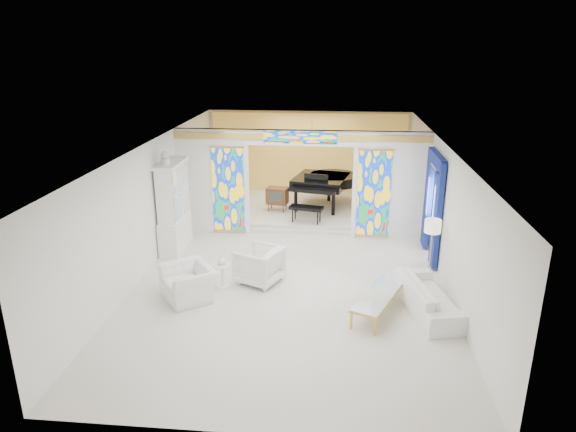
# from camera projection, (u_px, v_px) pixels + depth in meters

# --- Properties ---
(floor) EXTENTS (12.00, 12.00, 0.00)m
(floor) POSITION_uv_depth(u_px,v_px,m) (294.00, 262.00, 12.89)
(floor) COLOR silver
(floor) RESTS_ON ground
(ceiling) EXTENTS (7.00, 12.00, 0.02)m
(ceiling) POSITION_uv_depth(u_px,v_px,m) (295.00, 144.00, 11.92)
(ceiling) COLOR silver
(ceiling) RESTS_ON wall_back
(wall_back) EXTENTS (7.00, 0.02, 3.00)m
(wall_back) POSITION_uv_depth(u_px,v_px,m) (309.00, 154.00, 18.06)
(wall_back) COLOR white
(wall_back) RESTS_ON floor
(wall_front) EXTENTS (7.00, 0.02, 3.00)m
(wall_front) POSITION_uv_depth(u_px,v_px,m) (257.00, 343.00, 6.75)
(wall_front) COLOR white
(wall_front) RESTS_ON floor
(wall_left) EXTENTS (0.02, 12.00, 3.00)m
(wall_left) POSITION_uv_depth(u_px,v_px,m) (154.00, 201.00, 12.72)
(wall_left) COLOR white
(wall_left) RESTS_ON floor
(wall_right) EXTENTS (0.02, 12.00, 3.00)m
(wall_right) POSITION_uv_depth(u_px,v_px,m) (442.00, 210.00, 12.09)
(wall_right) COLOR white
(wall_right) RESTS_ON floor
(partition_wall) EXTENTS (7.00, 0.22, 3.00)m
(partition_wall) POSITION_uv_depth(u_px,v_px,m) (301.00, 179.00, 14.24)
(partition_wall) COLOR white
(partition_wall) RESTS_ON floor
(stained_glass_left) EXTENTS (0.90, 0.04, 2.40)m
(stained_glass_left) POSITION_uv_depth(u_px,v_px,m) (228.00, 190.00, 14.43)
(stained_glass_left) COLOR gold
(stained_glass_left) RESTS_ON partition_wall
(stained_glass_right) EXTENTS (0.90, 0.04, 2.40)m
(stained_glass_right) POSITION_uv_depth(u_px,v_px,m) (374.00, 194.00, 14.07)
(stained_glass_right) COLOR gold
(stained_glass_right) RESTS_ON partition_wall
(stained_glass_transom) EXTENTS (2.00, 0.04, 0.34)m
(stained_glass_transom) POSITION_uv_depth(u_px,v_px,m) (301.00, 137.00, 13.76)
(stained_glass_transom) COLOR gold
(stained_glass_transom) RESTS_ON partition_wall
(alcove_platform) EXTENTS (6.80, 3.80, 0.18)m
(alcove_platform) POSITION_uv_depth(u_px,v_px,m) (305.00, 209.00, 16.72)
(alcove_platform) COLOR silver
(alcove_platform) RESTS_ON floor
(gold_curtain_back) EXTENTS (6.70, 0.10, 2.90)m
(gold_curtain_back) POSITION_uv_depth(u_px,v_px,m) (308.00, 155.00, 17.95)
(gold_curtain_back) COLOR #F3C154
(gold_curtain_back) RESTS_ON wall_back
(chandelier) EXTENTS (0.48, 0.48, 0.30)m
(chandelier) POSITION_uv_depth(u_px,v_px,m) (312.00, 134.00, 15.82)
(chandelier) COLOR gold
(chandelier) RESTS_ON ceiling
(blue_drapes) EXTENTS (0.14, 1.85, 2.65)m
(blue_drapes) POSITION_uv_depth(u_px,v_px,m) (433.00, 198.00, 12.74)
(blue_drapes) COLOR navy
(blue_drapes) RESTS_ON wall_right
(china_cabinet) EXTENTS (0.56, 1.46, 2.72)m
(china_cabinet) POSITION_uv_depth(u_px,v_px,m) (174.00, 207.00, 13.36)
(china_cabinet) COLOR white
(china_cabinet) RESTS_ON floor
(armchair_left) EXTENTS (1.43, 1.46, 0.72)m
(armchair_left) POSITION_uv_depth(u_px,v_px,m) (188.00, 283.00, 11.00)
(armchair_left) COLOR white
(armchair_left) RESTS_ON floor
(armchair_right) EXTENTS (1.22, 1.20, 0.85)m
(armchair_right) POSITION_uv_depth(u_px,v_px,m) (259.00, 265.00, 11.71)
(armchair_right) COLOR white
(armchair_right) RESTS_ON floor
(sofa) EXTENTS (1.33, 2.33, 0.64)m
(sofa) POSITION_uv_depth(u_px,v_px,m) (429.00, 296.00, 10.49)
(sofa) COLOR silver
(sofa) RESTS_ON floor
(side_table) EXTENTS (0.56, 0.56, 0.55)m
(side_table) POSITION_uv_depth(u_px,v_px,m) (222.00, 272.00, 11.50)
(side_table) COLOR white
(side_table) RESTS_ON floor
(vase) EXTENTS (0.21, 0.21, 0.21)m
(vase) POSITION_uv_depth(u_px,v_px,m) (222.00, 260.00, 11.41)
(vase) COLOR white
(vase) RESTS_ON side_table
(coffee_table) EXTENTS (1.28, 1.97, 0.42)m
(coffee_table) POSITION_uv_depth(u_px,v_px,m) (379.00, 295.00, 10.41)
(coffee_table) COLOR white
(coffee_table) RESTS_ON floor
(floor_lamp) EXTENTS (0.46, 0.46, 1.51)m
(floor_lamp) POSITION_uv_depth(u_px,v_px,m) (433.00, 229.00, 11.45)
(floor_lamp) COLOR gold
(floor_lamp) RESTS_ON floor
(grand_piano) EXTENTS (2.34, 3.15, 1.21)m
(grand_piano) POSITION_uv_depth(u_px,v_px,m) (326.00, 181.00, 16.49)
(grand_piano) COLOR black
(grand_piano) RESTS_ON alcove_platform
(tv_console) EXTENTS (0.71, 0.55, 0.74)m
(tv_console) POSITION_uv_depth(u_px,v_px,m) (277.00, 196.00, 16.12)
(tv_console) COLOR brown
(tv_console) RESTS_ON alcove_platform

